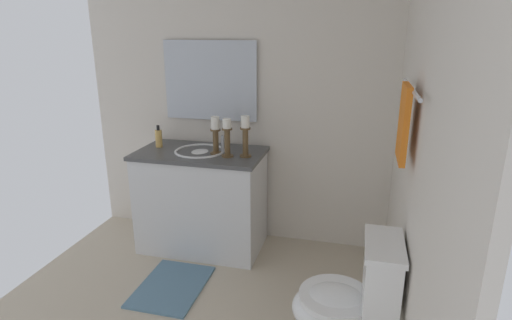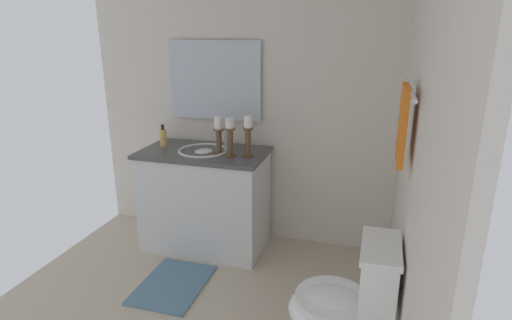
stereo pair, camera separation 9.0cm
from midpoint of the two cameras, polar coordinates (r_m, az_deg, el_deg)
floor at (r=2.89m, az=-10.61°, el=-20.34°), size 2.42×2.57×0.02m
wall_back at (r=2.12m, az=20.59°, el=2.14°), size 2.42×0.04×2.45m
wall_left at (r=3.45m, az=-3.36°, el=8.76°), size 0.04×2.57×2.45m
vanity_cabinet at (r=3.45m, az=-8.15°, el=-5.42°), size 0.58×1.01×0.83m
sink_basin at (r=3.32m, az=-8.41°, el=0.52°), size 0.40×0.40×0.24m
mirror at (r=3.47m, az=-7.05°, el=10.70°), size 0.02×0.78×0.64m
candle_holder_tall at (r=3.11m, az=-2.30°, el=3.41°), size 0.09×0.09×0.31m
candle_holder_short at (r=3.12m, az=-4.79°, el=3.18°), size 0.09×0.09×0.29m
candle_holder_mid at (r=3.20m, az=-6.36°, el=3.53°), size 0.09×0.09×0.29m
soap_bottle at (r=3.49m, az=-13.89°, el=2.93°), size 0.06×0.06×0.18m
toilet at (r=2.35m, az=11.37°, el=-18.81°), size 0.39×0.54×0.75m
towel_bar at (r=2.20m, az=19.39°, el=9.20°), size 0.75×0.02×0.02m
towel_near_vanity at (r=2.22m, az=18.47°, el=4.80°), size 0.28×0.03×0.39m
bath_mat at (r=3.14m, az=-12.29°, el=-16.54°), size 0.60×0.44×0.02m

